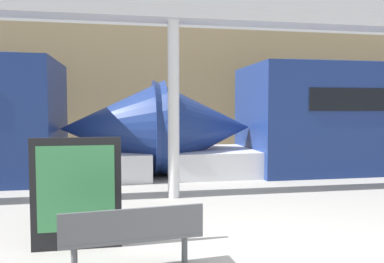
% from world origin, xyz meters
% --- Properties ---
extents(station_wall, '(56.00, 0.20, 5.00)m').
position_xyz_m(station_wall, '(0.00, 11.16, 2.50)').
color(station_wall, tan).
rests_on(station_wall, ground_plane).
extents(bench_near, '(1.57, 0.60, 0.80)m').
position_xyz_m(bench_near, '(-1.50, 0.61, 0.50)').
color(bench_near, '#4C4F54').
rests_on(bench_near, ground_plane).
extents(trash_bin, '(0.50, 0.50, 0.92)m').
position_xyz_m(trash_bin, '(-2.61, 2.82, 0.46)').
color(trash_bin, black).
rests_on(trash_bin, ground_plane).
extents(poster_board, '(1.15, 0.07, 1.48)m').
position_xyz_m(poster_board, '(-2.20, 1.57, 0.75)').
color(poster_board, black).
rests_on(poster_board, ground_plane).
extents(support_column_near, '(0.24, 0.24, 3.64)m').
position_xyz_m(support_column_near, '(-0.58, 4.21, 1.82)').
color(support_column_near, silver).
rests_on(support_column_near, ground_plane).
extents(canopy_beam, '(28.00, 0.60, 0.28)m').
position_xyz_m(canopy_beam, '(-0.58, 4.21, 3.78)').
color(canopy_beam, '#B7B7BC').
rests_on(canopy_beam, support_column_near).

